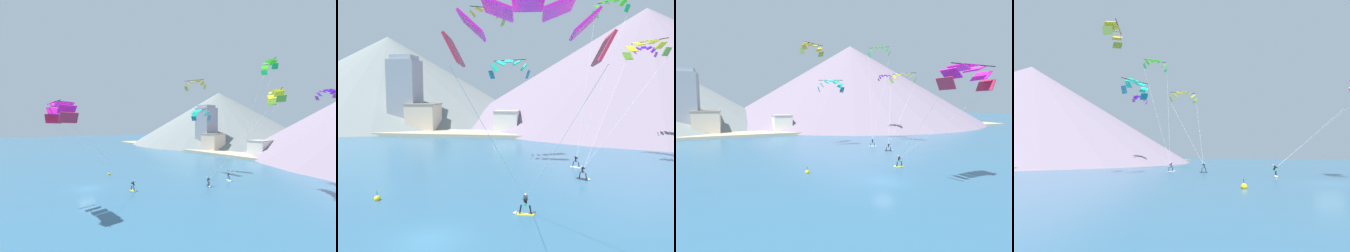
# 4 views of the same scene
# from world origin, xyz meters

# --- Properties ---
(ground_plane) EXTENTS (400.00, 400.00, 0.00)m
(ground_plane) POSITION_xyz_m (0.00, 0.00, 0.00)
(ground_plane) COLOR #2D5B7A
(kitesurfer_near_lead) EXTENTS (1.74, 0.66, 1.72)m
(kitesurfer_near_lead) POSITION_xyz_m (5.71, 5.45, 0.51)
(kitesurfer_near_lead) COLOR yellow
(kitesurfer_near_lead) RESTS_ON ground
(kitesurfer_near_trail) EXTENTS (1.64, 1.35, 1.69)m
(kitesurfer_near_trail) POSITION_xyz_m (11.65, 17.00, 0.49)
(kitesurfer_near_trail) COLOR black
(kitesurfer_near_trail) RESTS_ON ground
(kitesurfer_mid_center) EXTENTS (1.73, 1.16, 1.67)m
(kitesurfer_mid_center) POSITION_xyz_m (11.35, 23.01, 0.47)
(kitesurfer_mid_center) COLOR white
(kitesurfer_mid_center) RESTS_ON ground
(parafoil_kite_near_lead) EXTENTS (7.22, 12.06, 12.17)m
(parafoil_kite_near_lead) POSITION_xyz_m (6.80, -5.43, 12.46)
(parafoil_kite_near_lead) COLOR #B72642
(parafoil_kite_near_trail) EXTENTS (10.63, 9.76, 15.02)m
(parafoil_kite_near_trail) POSITION_xyz_m (19.57, 24.20, 15.38)
(parafoil_kite_near_trail) COLOR #6BA432
(parafoil_kite_mid_center) EXTENTS (7.15, 7.87, 21.52)m
(parafoil_kite_mid_center) POSITION_xyz_m (15.88, 28.94, 21.75)
(parafoil_kite_mid_center) COLOR green
(parafoil_kite_distant_high_outer) EXTENTS (5.49, 3.49, 2.44)m
(parafoil_kite_distant_high_outer) POSITION_xyz_m (-1.29, 26.48, 20.69)
(parafoil_kite_distant_high_outer) COLOR #96B342
(parafoil_kite_distant_low_drift) EXTENTS (4.12, 2.52, 1.86)m
(parafoil_kite_distant_low_drift) POSITION_xyz_m (22.72, 37.05, 16.56)
(parafoil_kite_distant_low_drift) COLOR purple
(parafoil_kite_distant_mid_solo) EXTENTS (5.81, 2.03, 2.61)m
(parafoil_kite_distant_mid_solo) POSITION_xyz_m (2.16, 24.69, 13.19)
(parafoil_kite_distant_mid_solo) COLOR teal
(race_marker_buoy) EXTENTS (0.56, 0.56, 1.02)m
(race_marker_buoy) POSITION_xyz_m (-7.61, 7.18, 0.16)
(race_marker_buoy) COLOR yellow
(race_marker_buoy) RESTS_ON ground
(shoreline_strip) EXTENTS (180.00, 10.00, 0.70)m
(shoreline_strip) POSITION_xyz_m (0.00, 54.67, 0.35)
(shoreline_strip) COLOR tan
(shoreline_strip) RESTS_ON ground
(shore_building_harbour_front) EXTENTS (5.68, 6.85, 5.63)m
(shore_building_harbour_front) POSITION_xyz_m (-2.57, 57.81, 2.83)
(shore_building_harbour_front) COLOR silver
(shore_building_harbour_front) RESTS_ON ground
(shore_building_quay_east) EXTENTS (7.53, 7.11, 7.23)m
(shore_building_quay_east) POSITION_xyz_m (-24.02, 59.15, 3.63)
(shore_building_quay_east) COLOR beige
(shore_building_quay_east) RESTS_ON ground
(highrise_tower) EXTENTS (7.00, 7.00, 19.38)m
(highrise_tower) POSITION_xyz_m (-29.58, 61.05, 9.49)
(highrise_tower) COLOR gray
(highrise_tower) RESTS_ON ground
(mountain_peak_west_ridge) EXTENTS (105.19, 105.19, 30.82)m
(mountain_peak_west_ridge) POSITION_xyz_m (-52.66, 97.33, 15.41)
(mountain_peak_west_ridge) COLOR slate
(mountain_peak_west_ridge) RESTS_ON ground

